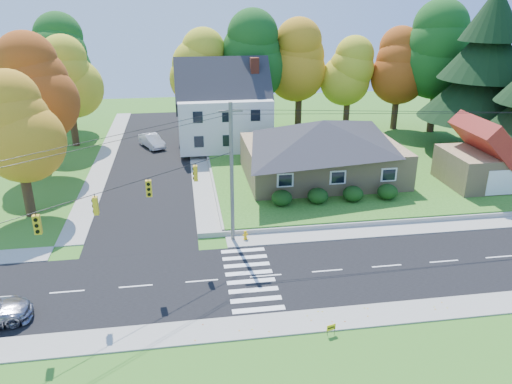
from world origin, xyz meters
TOP-DOWN VIEW (x-y plane):
  - ground at (0.00, 0.00)m, footprint 120.00×120.00m
  - road_main at (0.00, 0.00)m, footprint 90.00×8.00m
  - road_cross at (-8.00, 26.00)m, footprint 8.00×44.00m
  - sidewalk_north at (0.00, 5.00)m, footprint 90.00×2.00m
  - sidewalk_south at (0.00, -5.00)m, footprint 90.00×2.00m
  - lawn at (13.00, 21.00)m, footprint 30.00×30.00m
  - ranch_house at (8.00, 16.00)m, footprint 14.60×10.60m
  - colonial_house at (0.04, 28.00)m, footprint 10.40×8.40m
  - garage at (22.00, 11.99)m, footprint 7.30×6.30m
  - hedge_row at (7.50, 9.80)m, footprint 10.70×1.70m
  - traffic_infrastructure at (-0.15, 1.35)m, footprint 38.10×10.66m
  - tree_lot_0 at (-2.00, 34.00)m, footprint 6.72×6.72m
  - tree_lot_1 at (4.00, 33.00)m, footprint 7.84×7.84m
  - tree_lot_2 at (10.00, 34.00)m, footprint 7.28×7.28m
  - tree_lot_3 at (16.00, 33.00)m, footprint 6.16×6.16m
  - tree_lot_4 at (22.00, 32.00)m, footprint 6.72×6.72m
  - tree_lot_5 at (26.00, 30.00)m, footprint 8.40×8.40m
  - conifer_east_a at (27.00, 22.00)m, footprint 12.80×12.80m
  - tree_west_0 at (-17.00, 12.00)m, footprint 6.16×6.16m
  - tree_west_1 at (-18.00, 22.00)m, footprint 7.28×7.28m
  - tree_west_2 at (-17.00, 32.00)m, footprint 6.72×6.72m
  - tree_west_3 at (-19.00, 40.00)m, footprint 7.84×7.84m
  - white_car at (-8.18, 29.87)m, footprint 3.34×4.80m
  - fire_hydrant at (-0.61, 5.10)m, footprint 0.42×0.33m
  - yard_sign at (2.36, -6.26)m, footprint 0.51×0.16m

SIDE VIEW (x-z plane):
  - ground at x=0.00m, z-range 0.00..0.00m
  - road_main at x=0.00m, z-range 0.00..0.02m
  - road_cross at x=-8.00m, z-range 0.00..0.02m
  - sidewalk_north at x=0.00m, z-range 0.00..0.08m
  - sidewalk_south at x=0.00m, z-range 0.00..0.08m
  - lawn at x=13.00m, z-range 0.00..0.50m
  - fire_hydrant at x=-0.61m, z-range -0.02..0.72m
  - yard_sign at x=2.36m, z-range 0.13..0.78m
  - white_car at x=-8.18m, z-range 0.02..1.52m
  - hedge_row at x=7.50m, z-range 0.50..1.77m
  - garage at x=22.00m, z-range 0.54..5.14m
  - ranch_house at x=8.00m, z-range 0.57..5.97m
  - colonial_house at x=0.04m, z-range -0.22..9.38m
  - traffic_infrastructure at x=-0.15m, z-range 0.15..10.15m
  - tree_west_0 at x=-17.00m, z-range 1.42..12.89m
  - tree_lot_3 at x=16.00m, z-range 1.92..13.39m
  - tree_west_2 at x=-17.00m, z-range 1.55..14.06m
  - tree_lot_0 at x=-2.00m, z-range 2.05..14.56m
  - tree_lot_4 at x=22.00m, z-range 2.05..14.56m
  - tree_west_1 at x=-18.00m, z-range 1.68..15.24m
  - tree_lot_2 at x=10.00m, z-range 2.18..15.74m
  - tree_west_3 at x=-19.00m, z-range 1.81..16.41m
  - conifer_east_a at x=27.00m, z-range 0.91..17.87m
  - tree_lot_1 at x=4.00m, z-range 2.31..16.91m
  - tree_lot_5 at x=26.00m, z-range 2.45..18.09m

